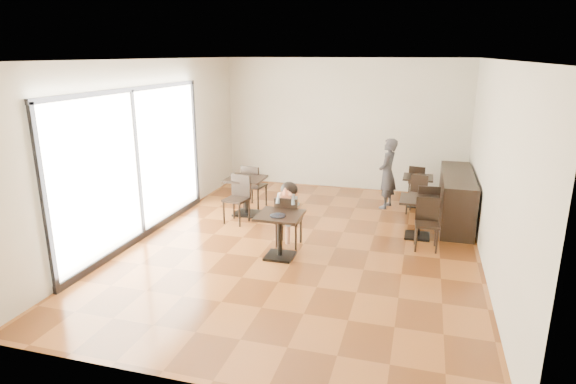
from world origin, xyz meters
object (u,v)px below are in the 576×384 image
(cafe_table_back, at_px, (417,191))
(cafe_table_mid, at_px, (418,218))
(chair_mid_a, at_px, (427,206))
(chair_left_a, at_px, (255,186))
(child_chair, at_px, (289,221))
(chair_back_a, at_px, (418,182))
(child_table, at_px, (280,236))
(chair_back_b, at_px, (417,195))
(cafe_table_left, at_px, (246,196))
(adult_patron, at_px, (387,174))
(chair_mid_b, at_px, (427,225))
(child, at_px, (289,214))
(chair_left_b, at_px, (236,200))

(cafe_table_back, bearing_deg, cafe_table_mid, -87.94)
(chair_mid_a, height_order, chair_left_a, chair_left_a)
(child_chair, bearing_deg, chair_back_a, -120.92)
(child_table, bearing_deg, chair_left_a, 118.04)
(cafe_table_back, xyz_separation_m, chair_left_a, (-3.46, -1.04, 0.14))
(cafe_table_mid, bearing_deg, chair_back_b, 92.86)
(cafe_table_left, bearing_deg, chair_back_b, 16.74)
(adult_patron, relative_size, chair_left_a, 1.61)
(cafe_table_left, xyz_separation_m, chair_back_b, (3.46, 1.04, 0.01))
(cafe_table_back, relative_size, chair_mid_b, 0.76)
(child_chair, xyz_separation_m, chair_back_a, (2.13, 3.55, -0.05))
(child_chair, distance_m, chair_back_a, 4.14)
(child_chair, distance_m, cafe_table_back, 3.68)
(child, distance_m, adult_patron, 3.08)
(child, distance_m, chair_mid_b, 2.40)
(child_chair, distance_m, chair_left_b, 1.59)
(child_table, bearing_deg, chair_mid_b, 23.87)
(cafe_table_mid, relative_size, chair_left_a, 0.77)
(chair_mid_a, relative_size, chair_mid_b, 1.00)
(chair_left_a, bearing_deg, child_chair, 134.59)
(adult_patron, bearing_deg, chair_mid_b, 34.02)
(child_table, relative_size, child, 0.66)
(adult_patron, xyz_separation_m, chair_mid_b, (0.87, -2.21, -0.33))
(chair_back_a, bearing_deg, cafe_table_left, 44.25)
(cafe_table_back, xyz_separation_m, chair_back_a, (0.00, 0.55, 0.07))
(cafe_table_mid, distance_m, chair_mid_a, 0.58)
(chair_mid_b, relative_size, chair_back_b, 1.10)
(chair_left_a, relative_size, chair_back_b, 1.18)
(cafe_table_left, xyz_separation_m, chair_mid_b, (3.68, -0.92, 0.05))
(cafe_table_left, height_order, chair_mid_b, chair_mid_b)
(chair_back_a, height_order, chair_back_b, same)
(child, distance_m, cafe_table_left, 1.95)
(adult_patron, relative_size, chair_back_a, 1.90)
(child_table, xyz_separation_m, cafe_table_back, (2.13, 3.55, -0.04))
(chair_left_a, relative_size, chair_left_b, 1.00)
(adult_patron, relative_size, cafe_table_left, 1.94)
(child_chair, relative_size, chair_left_b, 0.95)
(cafe_table_mid, height_order, chair_mid_a, chair_mid_a)
(child_chair, xyz_separation_m, child, (0.00, -0.00, 0.12))
(cafe_table_back, height_order, chair_mid_b, chair_mid_b)
(child_chair, xyz_separation_m, cafe_table_mid, (2.20, 1.04, -0.09))
(adult_patron, bearing_deg, chair_mid_a, 50.63)
(cafe_table_mid, bearing_deg, chair_left_a, 165.41)
(cafe_table_left, height_order, cafe_table_back, cafe_table_left)
(child_chair, bearing_deg, adult_patron, -118.67)
(chair_mid_b, xyz_separation_m, chair_left_a, (-3.68, 1.47, 0.03))
(chair_left_b, bearing_deg, chair_mid_b, 4.56)
(cafe_table_back, distance_m, chair_left_a, 3.62)
(child, height_order, cafe_table_back, child)
(child, distance_m, chair_left_a, 2.37)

